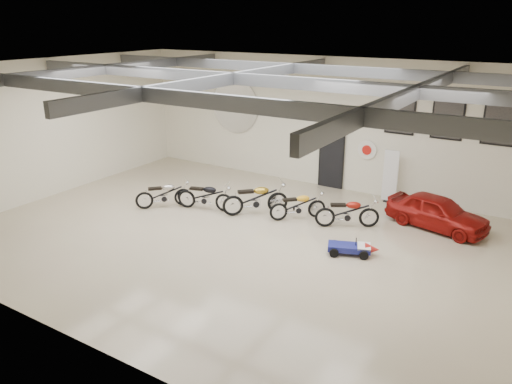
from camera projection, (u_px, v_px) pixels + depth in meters
The scene contains 19 objects.
floor at pixel (235, 237), 15.21m from camera, with size 16.00×12.00×0.01m, color #B6AA8B.
ceiling at pixel (233, 69), 13.56m from camera, with size 16.00×12.00×0.01m, color slate.
back_wall at pixel (322, 123), 19.19m from camera, with size 16.00×0.02×5.00m, color beige.
left_wall at pixel (55, 128), 18.37m from camera, with size 0.02×12.00×5.00m, color beige.
ceiling_beams at pixel (233, 78), 13.64m from camera, with size 15.80×11.80×0.32m, color #5B5D63, non-canonical shape.
door at pixel (331, 161), 19.38m from camera, with size 0.92×0.08×2.10m, color black.
logo_plaque at pixel (235, 106), 21.05m from camera, with size 2.30×0.06×1.16m, color silver, non-canonical shape.
poster_left at pixel (400, 115), 17.47m from camera, with size 1.05×0.08×1.35m, color black, non-canonical shape.
poster_mid at pixel (448, 120), 16.67m from camera, with size 1.05×0.08×1.35m, color black, non-canonical shape.
poster_right at pixel (500, 125), 15.87m from camera, with size 1.05×0.08×1.35m, color black, non-canonical shape.
oil_sign at pixel (367, 150), 18.47m from camera, with size 0.72×0.10×0.72m, color white, non-canonical shape.
banner_stand at pixel (390, 177), 17.81m from camera, with size 0.52×0.21×1.91m, color white, non-canonical shape.
motorcycle_silver at pixel (164, 194), 17.46m from camera, with size 1.92×0.60×1.00m, color silver, non-canonical shape.
motorcycle_black at pixel (205, 195), 17.23m from camera, with size 1.98×0.61×1.03m, color silver, non-canonical shape.
motorcycle_gold at pixel (255, 198), 16.82m from camera, with size 2.21×0.69×1.15m, color silver, non-canonical shape.
motorcycle_yellow at pixel (298, 205), 16.43m from camera, with size 1.88×0.58×0.98m, color silver, non-canonical shape.
motorcycle_red at pixel (347, 212), 15.78m from camera, with size 2.00×0.62×1.04m, color silver, non-canonical shape.
go_kart at pixel (354, 246), 14.01m from camera, with size 1.45×0.65×0.53m, color navy, non-canonical shape.
vintage_car at pixel (437, 212), 15.69m from camera, with size 3.18×1.28×1.08m, color maroon.
Camera 1 is at (7.88, -11.47, 6.31)m, focal length 35.00 mm.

